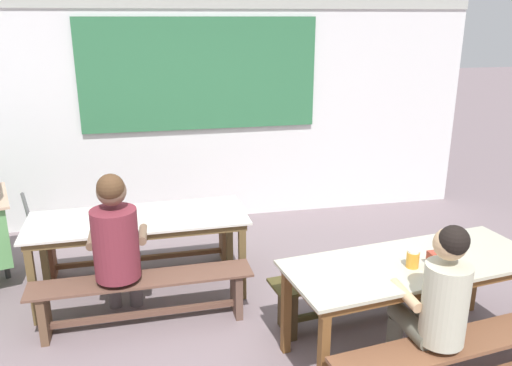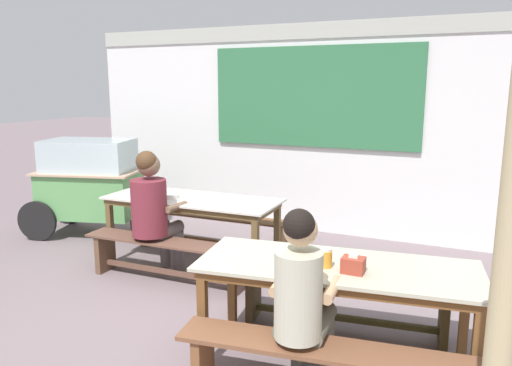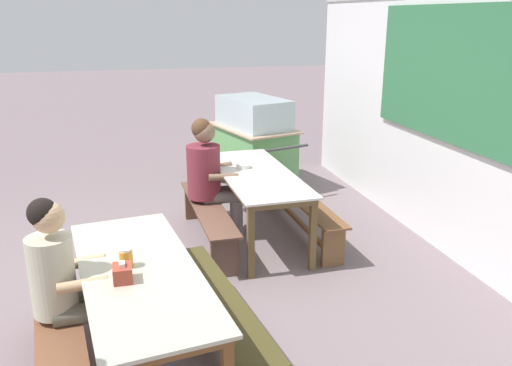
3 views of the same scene
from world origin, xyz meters
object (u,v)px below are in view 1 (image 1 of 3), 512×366
bench_far_back (140,242)px  soup_bowl (114,221)px  person_near_front (436,302)px  dining_table_far (139,225)px  bench_near_front (457,358)px  bench_near_back (371,284)px  tissue_box (439,259)px  person_left_back_turned (116,241)px  condiment_jar (413,259)px  dining_table_near (413,271)px  bench_far_front (144,295)px

bench_far_back → soup_bowl: soup_bowl is taller
person_near_front → soup_bowl: size_ratio=8.05×
dining_table_far → bench_near_front: 2.71m
bench_near_back → tissue_box: tissue_box is taller
person_left_back_turned → person_near_front: size_ratio=1.05×
person_left_back_turned → condiment_jar: bearing=-23.5°
bench_far_back → condiment_jar: size_ratio=14.91×
bench_near_back → bench_near_front: bearing=-82.2°
soup_bowl → bench_far_back: bearing=73.4°
dining_table_far → person_near_front: bearing=-43.3°
dining_table_near → soup_bowl: size_ratio=12.64×
person_left_back_turned → bench_near_front: bearing=-31.5°
bench_far_front → person_near_front: (1.82, -1.21, 0.41)m
dining_table_near → condiment_jar: size_ratio=15.16×
bench_far_back → person_near_front: 2.94m
tissue_box → soup_bowl: 2.59m
bench_far_front → tissue_box: tissue_box is taller
bench_far_back → bench_near_back: size_ratio=1.09×
dining_table_far → bench_near_front: bearing=-41.9°
dining_table_near → person_left_back_turned: (-2.09, 0.81, 0.07)m
bench_far_back → person_left_back_turned: size_ratio=1.47×
dining_table_near → bench_far_front: dining_table_near is taller
person_near_front → condiment_jar: person_near_front is taller
bench_near_back → condiment_jar: bearing=-88.9°
bench_far_front → bench_near_back: size_ratio=1.00×
bench_near_back → bench_near_front: 1.04m
bench_near_front → soup_bowl: soup_bowl is taller
dining_table_far → bench_far_back: 0.65m
person_near_front → condiment_jar: (0.03, 0.38, 0.12)m
bench_far_back → person_near_front: bearing=-50.6°
condiment_jar → soup_bowl: bearing=148.5°
dining_table_far → bench_far_front: dining_table_far is taller
person_left_back_turned → person_near_front: bearing=-32.2°
bench_near_back → bench_far_back: bearing=145.6°
bench_far_back → bench_near_front: 3.06m
person_left_back_turned → person_near_front: (2.00, -1.26, -0.05)m
bench_far_front → bench_near_back: same height
tissue_box → condiment_jar: (-0.19, 0.02, 0.01)m
dining_table_near → bench_near_back: 0.64m
dining_table_near → bench_far_front: 2.09m
bench_near_back → condiment_jar: 0.79m
person_left_back_turned → soup_bowl: size_ratio=8.44×
dining_table_near → person_near_front: (-0.09, -0.45, 0.02)m
soup_bowl → bench_near_front: bearing=-37.9°
tissue_box → soup_bowl: tissue_box is taller
bench_far_back → person_near_front: (1.85, -2.25, 0.41)m
dining_table_far → soup_bowl: bearing=-155.4°
bench_far_front → soup_bowl: size_ratio=11.42×
bench_far_back → person_left_back_turned: (-0.15, -0.99, 0.46)m
bench_far_back → bench_near_front: same height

